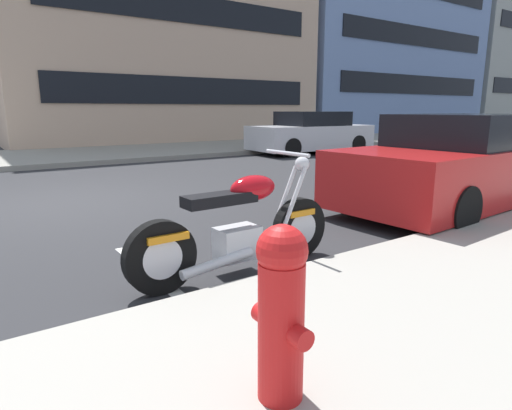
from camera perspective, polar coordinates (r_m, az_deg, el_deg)
name	(u,v)px	position (r m, az deg, el deg)	size (l,w,h in m)	color
ground_plane	(64,203)	(7.82, -23.88, 0.28)	(260.00, 260.00, 0.00)	#28282B
sidewalk_far_curb	(315,142)	(19.91, 7.73, 8.23)	(120.00, 5.00, 0.14)	gray
parking_stall_stripe	(159,279)	(4.08, -12.64, -9.50)	(0.12, 2.20, 0.01)	silver
parked_motorcycle	(240,229)	(4.01, -2.17, -3.19)	(2.16, 0.62, 1.11)	black
parked_car_second_in_row	(464,164)	(7.49, 25.61, 4.87)	(4.75, 2.03, 1.43)	#AD1919
car_opposite_curb	(311,134)	(15.44, 7.20, 9.31)	(4.39, 2.11, 1.43)	silver
fire_hydrant	(281,309)	(2.08, 3.33, -13.50)	(0.24, 0.36, 0.87)	red
townhouse_mid_block	(147,34)	(23.70, -14.19, 20.96)	(13.94, 9.77, 10.29)	tan
townhouse_behind_pole	(347,33)	(33.25, 11.93, 21.27)	(15.32, 11.82, 13.46)	#6B84B2
townhouse_near_left	(458,40)	(43.59, 24.98, 19.08)	(9.82, 11.37, 14.70)	#939993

